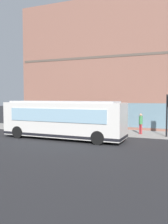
# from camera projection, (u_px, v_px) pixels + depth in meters

# --- Properties ---
(ground) EXTENTS (120.00, 120.00, 0.00)m
(ground) POSITION_uv_depth(u_px,v_px,m) (91.00, 140.00, 18.46)
(ground) COLOR #262628
(sidewalk_curb) EXTENTS (3.60, 40.00, 0.15)m
(sidewalk_curb) POSITION_uv_depth(u_px,v_px,m) (107.00, 132.00, 22.53)
(sidewalk_curb) COLOR gray
(sidewalk_curb) RESTS_ON ground
(building_corner) EXTENTS (7.88, 21.51, 13.67)m
(building_corner) POSITION_uv_depth(u_px,v_px,m) (121.00, 68.00, 27.41)
(building_corner) COLOR #8C5B4C
(building_corner) RESTS_ON ground
(city_bus_nearside) EXTENTS (2.81, 10.10, 3.07)m
(city_bus_nearside) POSITION_uv_depth(u_px,v_px,m) (63.00, 120.00, 19.01)
(city_bus_nearside) COLOR silver
(city_bus_nearside) RESTS_ON ground
(fire_hydrant) EXTENTS (0.35, 0.35, 0.74)m
(fire_hydrant) POSITION_uv_depth(u_px,v_px,m) (124.00, 128.00, 21.97)
(fire_hydrant) COLOR red
(fire_hydrant) RESTS_ON sidewalk_curb
(pedestrian_by_light_pole) EXTENTS (0.32, 0.32, 1.81)m
(pedestrian_by_light_pole) POSITION_uv_depth(u_px,v_px,m) (141.00, 122.00, 20.59)
(pedestrian_by_light_pole) COLOR #B23338
(pedestrian_by_light_pole) RESTS_ON sidewalk_curb
(newspaper_vending_box) EXTENTS (0.44, 0.43, 0.90)m
(newspaper_vending_box) POSITION_uv_depth(u_px,v_px,m) (87.00, 124.00, 24.31)
(newspaper_vending_box) COLOR #197233
(newspaper_vending_box) RESTS_ON sidewalk_curb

